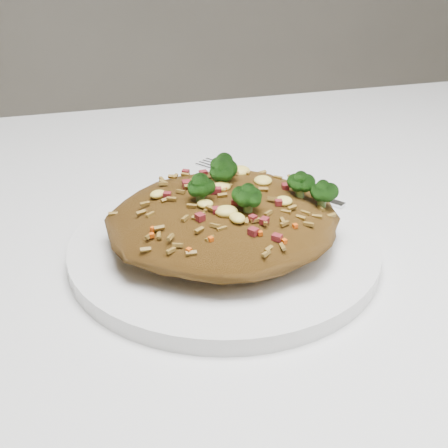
{
  "coord_description": "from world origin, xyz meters",
  "views": [
    {
      "loc": [
        -0.2,
        -0.41,
        1.02
      ],
      "look_at": [
        -0.09,
        0.0,
        0.78
      ],
      "focal_mm": 50.0,
      "sensor_mm": 36.0,
      "label": 1
    }
  ],
  "objects": [
    {
      "name": "dining_table",
      "position": [
        0.0,
        0.0,
        0.66
      ],
      "size": [
        1.2,
        0.8,
        0.75
      ],
      "color": "white",
      "rests_on": "ground"
    },
    {
      "name": "plate",
      "position": [
        -0.09,
        0.0,
        0.76
      ],
      "size": [
        0.25,
        0.25,
        0.01
      ],
      "primitive_type": "cylinder",
      "color": "white",
      "rests_on": "dining_table"
    },
    {
      "name": "fried_rice",
      "position": [
        -0.09,
        0.0,
        0.79
      ],
      "size": [
        0.18,
        0.17,
        0.06
      ],
      "color": "brown",
      "rests_on": "plate"
    },
    {
      "name": "fork",
      "position": [
        -0.02,
        0.09,
        0.77
      ],
      "size": [
        0.11,
        0.14,
        0.0
      ],
      "rotation": [
        0.0,
        0.0,
        -0.91
      ],
      "color": "silver",
      "rests_on": "plate"
    }
  ]
}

